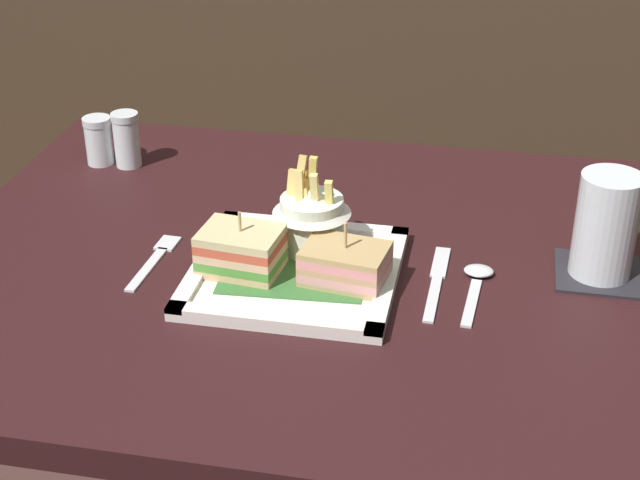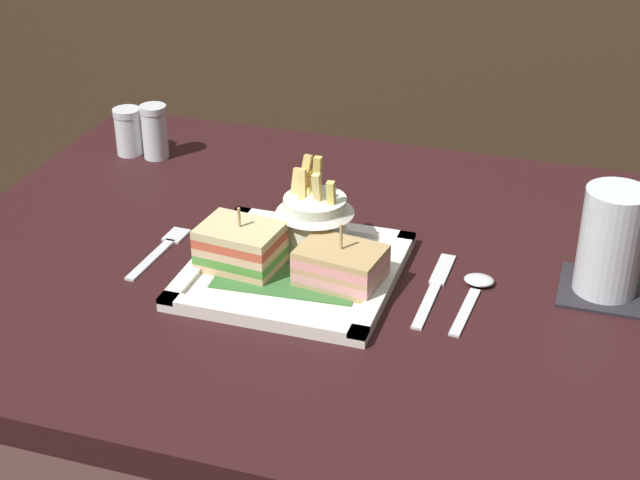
{
  "view_description": "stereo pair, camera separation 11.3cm",
  "coord_description": "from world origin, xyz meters",
  "px_view_note": "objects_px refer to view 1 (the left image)",
  "views": [
    {
      "loc": [
        0.17,
        -1.0,
        1.32
      ],
      "look_at": [
        -0.02,
        -0.02,
        0.77
      ],
      "focal_mm": 54.26,
      "sensor_mm": 36.0,
      "label": 1
    },
    {
      "loc": [
        0.28,
        -0.97,
        1.32
      ],
      "look_at": [
        -0.02,
        -0.02,
        0.77
      ],
      "focal_mm": 54.26,
      "sensor_mm": 36.0,
      "label": 2
    }
  ],
  "objects_px": {
    "dining_table": "(342,369)",
    "fries_cup": "(311,213)",
    "square_plate": "(295,272)",
    "water_glass": "(605,232)",
    "fork": "(156,258)",
    "sandwich_half_right": "(345,264)",
    "knife": "(437,279)",
    "spoon": "(477,278)",
    "salt_shaker": "(99,143)",
    "sandwich_half_left": "(241,251)",
    "pepper_shaker": "(127,143)"
  },
  "relations": [
    {
      "from": "dining_table",
      "to": "fries_cup",
      "type": "relative_size",
      "value": 8.7
    },
    {
      "from": "sandwich_half_right",
      "to": "spoon",
      "type": "bearing_deg",
      "value": 16.26
    },
    {
      "from": "sandwich_half_right",
      "to": "fork",
      "type": "relative_size",
      "value": 0.74
    },
    {
      "from": "knife",
      "to": "salt_shaker",
      "type": "xyz_separation_m",
      "value": [
        -0.52,
        0.24,
        0.03
      ]
    },
    {
      "from": "knife",
      "to": "spoon",
      "type": "height_order",
      "value": "spoon"
    },
    {
      "from": "dining_table",
      "to": "fries_cup",
      "type": "height_order",
      "value": "fries_cup"
    },
    {
      "from": "salt_shaker",
      "to": "knife",
      "type": "bearing_deg",
      "value": -24.89
    },
    {
      "from": "square_plate",
      "to": "water_glass",
      "type": "relative_size",
      "value": 1.91
    },
    {
      "from": "water_glass",
      "to": "pepper_shaker",
      "type": "distance_m",
      "value": 0.68
    },
    {
      "from": "knife",
      "to": "sandwich_half_right",
      "type": "bearing_deg",
      "value": -159.91
    },
    {
      "from": "sandwich_half_right",
      "to": "water_glass",
      "type": "relative_size",
      "value": 0.83
    },
    {
      "from": "dining_table",
      "to": "pepper_shaker",
      "type": "bearing_deg",
      "value": 148.7
    },
    {
      "from": "dining_table",
      "to": "water_glass",
      "type": "xyz_separation_m",
      "value": [
        0.3,
        0.03,
        0.22
      ]
    },
    {
      "from": "sandwich_half_right",
      "to": "water_glass",
      "type": "bearing_deg",
      "value": 16.89
    },
    {
      "from": "fork",
      "to": "knife",
      "type": "relative_size",
      "value": 0.83
    },
    {
      "from": "square_plate",
      "to": "water_glass",
      "type": "height_order",
      "value": "water_glass"
    },
    {
      "from": "spoon",
      "to": "sandwich_half_left",
      "type": "bearing_deg",
      "value": -170.91
    },
    {
      "from": "fries_cup",
      "to": "salt_shaker",
      "type": "distance_m",
      "value": 0.42
    },
    {
      "from": "spoon",
      "to": "salt_shaker",
      "type": "relative_size",
      "value": 1.86
    },
    {
      "from": "spoon",
      "to": "sandwich_half_right",
      "type": "bearing_deg",
      "value": -163.74
    },
    {
      "from": "sandwich_half_left",
      "to": "fork",
      "type": "relative_size",
      "value": 0.71
    },
    {
      "from": "sandwich_half_left",
      "to": "dining_table",
      "type": "bearing_deg",
      "value": 28.14
    },
    {
      "from": "water_glass",
      "to": "spoon",
      "type": "height_order",
      "value": "water_glass"
    },
    {
      "from": "water_glass",
      "to": "pepper_shaker",
      "type": "relative_size",
      "value": 1.54
    },
    {
      "from": "square_plate",
      "to": "sandwich_half_right",
      "type": "bearing_deg",
      "value": -12.14
    },
    {
      "from": "square_plate",
      "to": "knife",
      "type": "xyz_separation_m",
      "value": [
        0.16,
        0.02,
        -0.01
      ]
    },
    {
      "from": "fries_cup",
      "to": "fork",
      "type": "bearing_deg",
      "value": -166.44
    },
    {
      "from": "fries_cup",
      "to": "fork",
      "type": "height_order",
      "value": "fries_cup"
    },
    {
      "from": "dining_table",
      "to": "fries_cup",
      "type": "distance_m",
      "value": 0.22
    },
    {
      "from": "salt_shaker",
      "to": "sandwich_half_left",
      "type": "bearing_deg",
      "value": -43.64
    },
    {
      "from": "water_glass",
      "to": "knife",
      "type": "bearing_deg",
      "value": -164.94
    },
    {
      "from": "water_glass",
      "to": "sandwich_half_left",
      "type": "bearing_deg",
      "value": -167.97
    },
    {
      "from": "dining_table",
      "to": "square_plate",
      "type": "bearing_deg",
      "value": -137.14
    },
    {
      "from": "dining_table",
      "to": "fork",
      "type": "height_order",
      "value": "fork"
    },
    {
      "from": "spoon",
      "to": "pepper_shaker",
      "type": "relative_size",
      "value": 1.62
    },
    {
      "from": "sandwich_half_right",
      "to": "knife",
      "type": "relative_size",
      "value": 0.61
    },
    {
      "from": "sandwich_half_right",
      "to": "spoon",
      "type": "relative_size",
      "value": 0.79
    },
    {
      "from": "spoon",
      "to": "dining_table",
      "type": "bearing_deg",
      "value": 174.3
    },
    {
      "from": "knife",
      "to": "pepper_shaker",
      "type": "bearing_deg",
      "value": 153.12
    },
    {
      "from": "fries_cup",
      "to": "water_glass",
      "type": "relative_size",
      "value": 0.93
    },
    {
      "from": "knife",
      "to": "pepper_shaker",
      "type": "height_order",
      "value": "pepper_shaker"
    },
    {
      "from": "dining_table",
      "to": "knife",
      "type": "relative_size",
      "value": 6.01
    },
    {
      "from": "square_plate",
      "to": "knife",
      "type": "height_order",
      "value": "square_plate"
    },
    {
      "from": "spoon",
      "to": "salt_shaker",
      "type": "bearing_deg",
      "value": 157.43
    },
    {
      "from": "sandwich_half_right",
      "to": "spoon",
      "type": "xyz_separation_m",
      "value": [
        0.15,
        0.04,
        -0.03
      ]
    },
    {
      "from": "sandwich_half_left",
      "to": "spoon",
      "type": "height_order",
      "value": "sandwich_half_left"
    },
    {
      "from": "fork",
      "to": "pepper_shaker",
      "type": "height_order",
      "value": "pepper_shaker"
    },
    {
      "from": "fries_cup",
      "to": "knife",
      "type": "distance_m",
      "value": 0.17
    },
    {
      "from": "fork",
      "to": "spoon",
      "type": "xyz_separation_m",
      "value": [
        0.39,
        0.02,
        0.0
      ]
    },
    {
      "from": "square_plate",
      "to": "salt_shaker",
      "type": "height_order",
      "value": "salt_shaker"
    }
  ]
}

